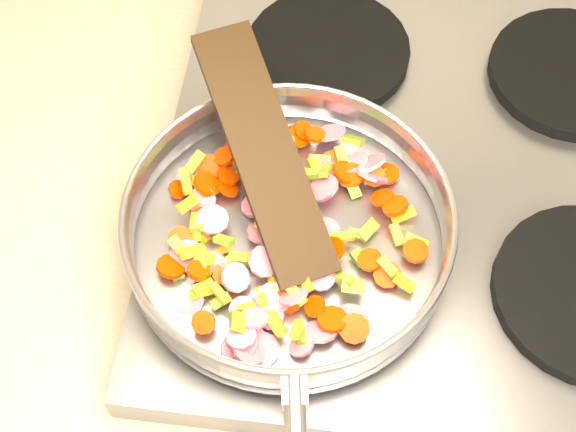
# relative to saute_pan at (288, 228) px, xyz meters

# --- Properties ---
(cooktop) EXTENTS (0.60, 0.60, 0.04)m
(cooktop) POSITION_rel_saute_pan_xyz_m (0.15, 0.13, -0.07)
(cooktop) COLOR #939399
(cooktop) RESTS_ON counter_top
(grate_fl) EXTENTS (0.19, 0.19, 0.02)m
(grate_fl) POSITION_rel_saute_pan_xyz_m (0.01, -0.01, -0.04)
(grate_fl) COLOR black
(grate_fl) RESTS_ON cooktop
(grate_bl) EXTENTS (0.19, 0.19, 0.02)m
(grate_bl) POSITION_rel_saute_pan_xyz_m (0.01, 0.27, -0.04)
(grate_bl) COLOR black
(grate_bl) RESTS_ON cooktop
(grate_br) EXTENTS (0.19, 0.19, 0.02)m
(grate_br) POSITION_rel_saute_pan_xyz_m (0.29, 0.27, -0.04)
(grate_br) COLOR black
(grate_br) RESTS_ON cooktop
(saute_pan) EXTENTS (0.35, 0.52, 0.06)m
(saute_pan) POSITION_rel_saute_pan_xyz_m (0.00, 0.00, 0.00)
(saute_pan) COLOR #9E9EA5
(saute_pan) RESTS_ON grate_fl
(vegetable_heap) EXTENTS (0.26, 0.29, 0.04)m
(vegetable_heap) POSITION_rel_saute_pan_xyz_m (-0.01, -0.00, -0.01)
(vegetable_heap) COLOR #F73300
(vegetable_heap) RESTS_ON saute_pan
(wooden_spatula) EXTENTS (0.17, 0.25, 0.10)m
(wooden_spatula) POSITION_rel_saute_pan_xyz_m (-0.03, 0.06, 0.04)
(wooden_spatula) COLOR black
(wooden_spatula) RESTS_ON saute_pan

